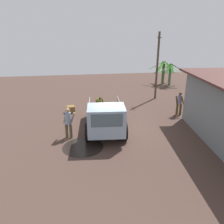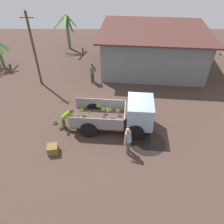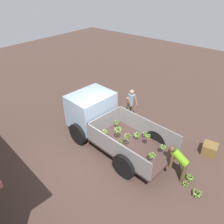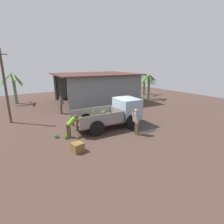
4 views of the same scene
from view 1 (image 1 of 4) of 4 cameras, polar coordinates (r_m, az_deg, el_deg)
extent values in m
plane|color=#49342D|center=(12.89, 1.37, -4.76)|extent=(36.00, 36.00, 0.00)
cylinder|color=black|center=(11.21, -7.61, -9.03)|extent=(2.06, 2.06, 0.01)
cube|color=#442F2B|center=(13.59, -1.93, -0.99)|extent=(3.28, 2.18, 0.08)
cube|color=gray|center=(13.51, 2.02, 0.77)|extent=(3.12, 0.31, 0.76)
cube|color=gray|center=(13.45, -5.94, 0.59)|extent=(3.12, 0.31, 0.76)
cube|color=gray|center=(12.01, -1.68, -1.79)|extent=(0.21, 1.92, 0.76)
cube|color=#95ABC2|center=(11.10, -1.51, -2.20)|extent=(1.61, 2.00, 1.46)
cube|color=#4C606B|center=(10.31, -1.35, -2.28)|extent=(0.16, 1.51, 0.64)
cylinder|color=black|center=(11.68, 3.38, -4.97)|extent=(0.98, 0.30, 0.97)
cylinder|color=black|center=(11.61, -6.46, -5.23)|extent=(0.98, 0.30, 0.97)
cylinder|color=black|center=(14.11, 2.04, -0.35)|extent=(0.98, 0.30, 0.97)
cylinder|color=black|center=(14.05, -6.06, -0.55)|extent=(0.98, 0.30, 0.97)
sphere|color=#4D4532|center=(13.25, 0.27, 0.34)|extent=(0.08, 0.08, 0.08)
cylinder|color=olive|center=(13.34, 0.09, 0.16)|extent=(0.11, 0.20, 0.16)
cylinder|color=#4A7C19|center=(13.29, -0.09, 0.12)|extent=(0.21, 0.11, 0.14)
cylinder|color=#4C771A|center=(13.23, 0.05, -0.06)|extent=(0.17, 0.15, 0.18)
cylinder|color=#4F7B1B|center=(13.23, 0.27, -0.11)|extent=(0.07, 0.17, 0.20)
cylinder|color=#597D2B|center=(13.24, 0.49, -0.07)|extent=(0.14, 0.16, 0.19)
cylinder|color=#61A92F|center=(13.30, 0.62, 0.14)|extent=(0.21, 0.08, 0.14)
cylinder|color=#5E922B|center=(13.35, 0.38, 0.20)|extent=(0.13, 0.20, 0.15)
sphere|color=brown|center=(12.44, 0.21, -1.10)|extent=(0.08, 0.08, 0.08)
cylinder|color=#58882D|center=(12.49, 0.48, -1.34)|extent=(0.18, 0.09, 0.16)
cylinder|color=olive|center=(12.53, 0.28, -1.23)|extent=(0.11, 0.19, 0.14)
cylinder|color=olive|center=(12.51, 0.05, -1.38)|extent=(0.12, 0.15, 0.18)
cylinder|color=#518E20|center=(12.47, -0.15, -1.29)|extent=(0.20, 0.10, 0.12)
cylinder|color=#5B823A|center=(12.43, -0.05, -1.44)|extent=(0.18, 0.11, 0.15)
cylinder|color=#529723|center=(12.40, 0.10, -1.48)|extent=(0.13, 0.18, 0.15)
cylinder|color=#739C46|center=(12.40, 0.36, -1.44)|extent=(0.10, 0.19, 0.13)
cylinder|color=#4B8523|center=(12.44, 0.53, -1.39)|extent=(0.19, 0.12, 0.14)
sphere|color=#453E2D|center=(12.83, -0.97, 0.84)|extent=(0.09, 0.09, 0.09)
cylinder|color=#4A7B26|center=(12.76, -1.13, 0.45)|extent=(0.15, 0.23, 0.15)
cylinder|color=#4F7832|center=(12.76, -0.83, 0.44)|extent=(0.09, 0.24, 0.15)
cylinder|color=#5A8D36|center=(12.82, -0.57, 0.52)|extent=(0.23, 0.15, 0.16)
cylinder|color=olive|center=(12.89, -0.58, 0.68)|extent=(0.24, 0.13, 0.14)
cylinder|color=#598821|center=(12.92, -0.88, 0.51)|extent=(0.12, 0.18, 0.22)
cylinder|color=#6FA545|center=(12.93, -1.22, 0.72)|extent=(0.14, 0.24, 0.14)
cylinder|color=#58A321|center=(12.89, -1.23, 0.45)|extent=(0.17, 0.13, 0.23)
cylinder|color=#6FB13A|center=(12.81, -1.38, 0.54)|extent=(0.25, 0.12, 0.14)
sphere|color=#48412F|center=(13.38, -0.39, 2.23)|extent=(0.09, 0.09, 0.09)
cylinder|color=#5E913C|center=(13.43, -0.11, 1.88)|extent=(0.19, 0.07, 0.21)
cylinder|color=#507A21|center=(13.48, -0.39, 1.98)|extent=(0.07, 0.20, 0.20)
cylinder|color=#588522|center=(13.42, -0.79, 2.04)|extent=(0.23, 0.14, 0.13)
cylinder|color=#497528|center=(13.33, -0.66, 1.91)|extent=(0.21, 0.19, 0.13)
cylinder|color=#4B851F|center=(13.33, -0.25, 1.81)|extent=(0.09, 0.22, 0.18)
sphere|color=#403929|center=(13.39, -3.62, 0.27)|extent=(0.09, 0.09, 0.09)
cylinder|color=#6CA333|center=(13.38, -3.31, 0.00)|extent=(0.19, 0.14, 0.14)
cylinder|color=#72A831|center=(13.46, -3.42, 0.04)|extent=(0.16, 0.15, 0.18)
cylinder|color=#588E33|center=(13.47, -3.76, 0.08)|extent=(0.12, 0.19, 0.16)
cylinder|color=olive|center=(13.39, -3.96, 0.05)|extent=(0.21, 0.08, 0.12)
cylinder|color=#60913F|center=(13.33, -3.63, -0.06)|extent=(0.08, 0.20, 0.14)
sphere|color=brown|center=(13.85, -3.10, 2.41)|extent=(0.07, 0.07, 0.07)
cylinder|color=#64A124|center=(13.92, -3.19, 2.22)|extent=(0.09, 0.15, 0.15)
cylinder|color=#61A12B|center=(13.89, -3.31, 2.19)|extent=(0.15, 0.10, 0.14)
cylinder|color=#6DA622|center=(13.83, -3.36, 2.22)|extent=(0.17, 0.10, 0.09)
cylinder|color=#5F9735|center=(13.81, -3.20, 2.12)|extent=(0.11, 0.16, 0.13)
cylinder|color=#4C7C20|center=(13.80, -2.96, 2.17)|extent=(0.10, 0.17, 0.10)
cylinder|color=#519022|center=(13.86, -2.91, 2.12)|extent=(0.13, 0.08, 0.16)
cylinder|color=#538326|center=(13.89, -2.86, 2.25)|extent=(0.16, 0.10, 0.12)
cylinder|color=#7EAB47|center=(13.91, -3.01, 2.18)|extent=(0.10, 0.13, 0.16)
sphere|color=brown|center=(14.48, -1.10, 2.32)|extent=(0.08, 0.08, 0.08)
cylinder|color=#61AE26|center=(14.52, -1.39, 2.18)|extent=(0.20, 0.14, 0.12)
cylinder|color=#5D9138|center=(14.44, -1.31, 2.06)|extent=(0.18, 0.17, 0.13)
cylinder|color=#649A32|center=(14.46, -1.03, 1.95)|extent=(0.08, 0.16, 0.19)
cylinder|color=#437820|center=(14.48, -0.81, 2.08)|extent=(0.20, 0.11, 0.15)
cylinder|color=#62A230|center=(14.55, -0.89, 2.17)|extent=(0.18, 0.16, 0.15)
cylinder|color=#5A832C|center=(14.56, -1.16, 2.11)|extent=(0.07, 0.18, 0.18)
sphere|color=brown|center=(12.29, -3.71, -1.52)|extent=(0.06, 0.06, 0.06)
cylinder|color=#72AE4A|center=(12.33, -3.48, -1.82)|extent=(0.13, 0.04, 0.16)
cylinder|color=#4B7F1D|center=(12.35, -3.50, -1.70)|extent=(0.14, 0.13, 0.14)
cylinder|color=#4F8E1C|center=(12.37, -3.76, -1.65)|extent=(0.05, 0.17, 0.13)
cylinder|color=#527E29|center=(12.36, -3.89, -1.71)|extent=(0.12, 0.15, 0.14)
cylinder|color=#73A93D|center=(12.31, -4.03, -1.75)|extent=(0.17, 0.04, 0.12)
cylinder|color=#4F8928|center=(12.28, -3.89, -1.88)|extent=(0.13, 0.11, 0.15)
cylinder|color=#41731C|center=(12.24, -3.71, -1.85)|extent=(0.05, 0.18, 0.11)
cylinder|color=#6AA141|center=(12.27, -3.49, -1.85)|extent=(0.13, 0.14, 0.14)
sphere|color=brown|center=(14.52, -3.51, 2.42)|extent=(0.08, 0.08, 0.08)
cylinder|color=#5B9A30|center=(14.55, -3.71, 2.19)|extent=(0.15, 0.08, 0.15)
cylinder|color=#75AE3E|center=(14.51, -3.66, 2.13)|extent=(0.14, 0.12, 0.15)
cylinder|color=#7EB047|center=(14.47, -3.48, 2.18)|extent=(0.05, 0.17, 0.11)
cylinder|color=#497E24|center=(14.49, -3.30, 2.22)|extent=(0.15, 0.15, 0.11)
cylinder|color=#649842|center=(14.55, -3.25, 2.29)|extent=(0.17, 0.07, 0.11)
cylinder|color=#55932A|center=(14.59, -3.46, 2.33)|extent=(0.09, 0.17, 0.11)
cylinder|color=#649836|center=(14.58, -3.66, 2.33)|extent=(0.12, 0.17, 0.11)
sphere|color=brown|center=(13.56, -4.97, 0.43)|extent=(0.08, 0.08, 0.08)
cylinder|color=#609C31|center=(13.63, -4.98, 0.21)|extent=(0.04, 0.15, 0.16)
cylinder|color=olive|center=(13.60, -5.24, 0.21)|extent=(0.17, 0.09, 0.14)
cylinder|color=olive|center=(13.51, -5.12, 0.13)|extent=(0.13, 0.17, 0.12)
cylinder|color=#70B236|center=(13.55, -4.82, 0.07)|extent=(0.11, 0.14, 0.17)
cylinder|color=#54772E|center=(13.60, -4.69, 0.24)|extent=(0.18, 0.08, 0.13)
cube|color=slate|center=(11.37, 25.82, -1.80)|extent=(8.12, 0.90, 3.16)
cylinder|color=#3F3833|center=(14.76, 19.61, 3.87)|extent=(0.16, 0.16, 3.16)
cylinder|color=#4C3E31|center=(18.75, 11.72, 11.54)|extent=(0.17, 0.17, 5.46)
cylinder|color=#4C3E31|center=(18.56, 12.24, 18.50)|extent=(0.91, 0.07, 0.07)
cylinder|color=#476738|center=(24.81, 13.22, 9.92)|extent=(0.29, 0.29, 2.40)
cube|color=#306822|center=(24.09, 14.12, 11.68)|extent=(1.35, 0.39, 0.74)
cube|color=#235321|center=(24.57, 14.23, 11.41)|extent=(0.73, 0.78, 1.10)
cube|color=#304E13|center=(24.94, 14.71, 11.22)|extent=(0.30, 1.28, 1.34)
cube|color=#446736|center=(25.31, 14.23, 11.95)|extent=(1.15, 1.34, 0.85)
cube|color=#38572B|center=(25.19, 13.15, 12.32)|extent=(1.12, 0.46, 0.57)
cube|color=#498129|center=(24.99, 12.21, 11.28)|extent=(1.00, 0.86, 1.47)
cube|color=#3F632B|center=(24.49, 11.57, 11.87)|extent=(0.42, 1.59, 0.86)
cube|color=#3F8724|center=(24.12, 12.71, 11.57)|extent=(1.04, 1.09, 0.94)
cylinder|color=#526E45|center=(23.96, 14.86, 9.29)|extent=(0.26, 0.26, 2.29)
cube|color=#1D6A1B|center=(23.38, 15.34, 10.99)|extent=(0.98, 0.39, 0.79)
cube|color=olive|center=(23.77, 16.38, 10.71)|extent=(0.78, 1.08, 1.06)
cube|color=#364D28|center=(24.28, 16.28, 11.34)|extent=(0.65, 1.38, 0.70)
cube|color=#4B6332|center=(24.48, 15.06, 10.81)|extent=(1.21, 0.71, 1.29)
cube|color=#477B37|center=(24.15, 14.34, 10.94)|extent=(0.85, 0.48, 1.13)
cube|color=#40691A|center=(23.71, 13.87, 11.14)|extent=(0.38, 1.01, 0.87)
cube|color=#42762F|center=(23.40, 14.51, 10.93)|extent=(0.87, 0.93, 0.91)
cylinder|color=brown|center=(12.10, -11.75, -4.84)|extent=(0.20, 0.20, 0.82)
cylinder|color=brown|center=(12.03, -10.71, -4.92)|extent=(0.20, 0.20, 0.82)
cylinder|color=#7C95B0|center=(11.80, -11.42, -1.61)|extent=(0.43, 0.39, 0.67)
sphere|color=tan|center=(11.69, -11.51, 0.44)|extent=(0.23, 0.23, 0.23)
cylinder|color=tan|center=(11.97, -12.18, -1.46)|extent=(0.18, 0.29, 0.61)
cylinder|color=tan|center=(11.87, -10.28, -1.48)|extent=(0.19, 0.34, 0.60)
cylinder|color=#4D4023|center=(15.63, -3.23, 1.33)|extent=(0.18, 0.18, 0.77)
cylinder|color=#4D4023|center=(15.57, -4.00, 1.24)|extent=(0.18, 0.18, 0.77)
cylinder|color=#66A519|center=(15.20, -3.41, 3.05)|extent=(0.69, 0.40, 0.60)
sphere|color=brown|center=(14.83, -3.09, 3.64)|extent=(0.22, 0.22, 0.22)
cylinder|color=brown|center=(15.09, -2.46, 2.43)|extent=(0.13, 0.17, 0.58)
cylinder|color=brown|center=(14.91, -3.79, 2.25)|extent=(0.16, 0.32, 0.57)
cylinder|color=#513F20|center=(15.79, 17.42, 0.64)|extent=(0.21, 0.21, 0.79)
cylinder|color=#513F20|center=(15.80, 16.61, 0.73)|extent=(0.21, 0.21, 0.79)
cylinder|color=slate|center=(15.57, 17.28, 3.11)|extent=(0.42, 0.41, 0.63)
sphere|color=brown|center=(15.44, 17.43, 4.58)|extent=(0.22, 0.22, 0.22)
cylinder|color=brown|center=(15.45, 17.98, 2.87)|extent=(0.24, 0.33, 0.58)
cylinder|color=brown|center=(15.52, 16.53, 3.03)|extent=(0.19, 0.23, 0.59)
sphere|color=#48412F|center=(16.32, -2.48, 1.51)|extent=(0.08, 0.08, 0.08)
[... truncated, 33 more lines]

